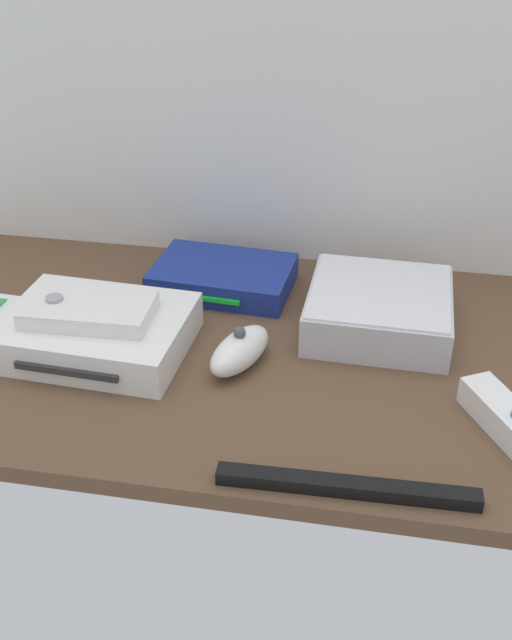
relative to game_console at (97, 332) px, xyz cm
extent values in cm
cube|color=brown|center=(18.36, 2.97, -3.20)|extent=(100.00, 48.00, 2.00)
cube|color=white|center=(18.36, 27.57, 29.80)|extent=(110.00, 1.20, 64.00)
cube|color=white|center=(0.00, 0.03, 0.00)|extent=(21.85, 17.13, 4.40)
cube|color=#2D2D2D|center=(-0.45, -8.16, 0.00)|extent=(12.01, 1.26, 0.80)
cube|color=silver|center=(32.22, 10.25, 0.30)|extent=(17.48, 17.48, 5.00)
cube|color=silver|center=(32.22, 10.25, 2.95)|extent=(16.78, 16.78, 0.30)
cube|color=navy|center=(11.46, 16.65, -0.50)|extent=(18.87, 13.35, 3.40)
cube|color=#19D833|center=(10.99, 10.47, -0.50)|extent=(8.01, 1.01, 0.60)
ellipsoid|color=white|center=(17.15, -0.62, -0.20)|extent=(7.77, 10.92, 4.00)
sphere|color=#4C4C4C|center=(17.15, -0.62, 2.20)|extent=(1.40, 1.40, 1.40)
cube|color=white|center=(-0.35, -0.49, 3.20)|extent=(14.63, 8.42, 2.00)
cylinder|color=#99999E|center=(-4.35, -0.60, 4.40)|extent=(2.06, 2.06, 0.40)
cube|color=black|center=(30.61, -18.62, -1.50)|extent=(24.04, 2.47, 1.40)
camera|label=1|loc=(31.23, -68.95, 47.11)|focal=41.99mm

